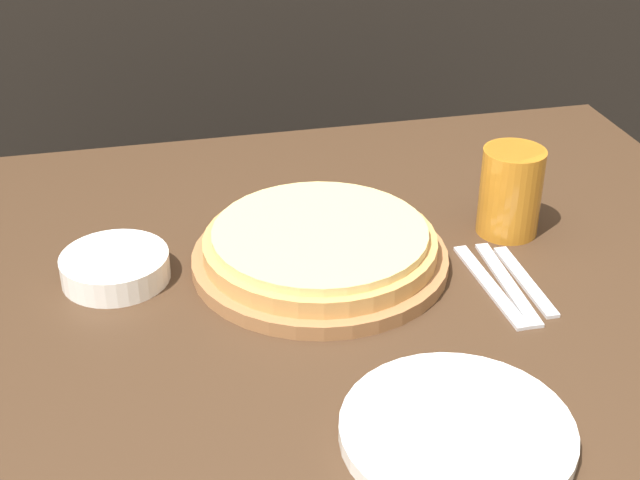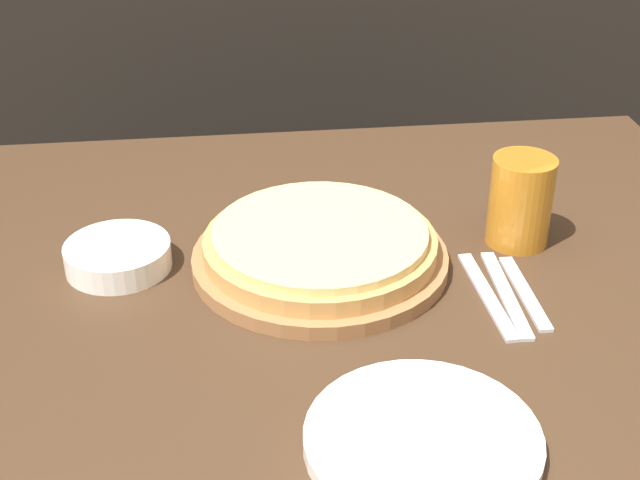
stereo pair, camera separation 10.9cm
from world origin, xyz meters
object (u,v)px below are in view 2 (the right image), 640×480
at_px(side_bowl, 118,256).
at_px(dinner_knife, 506,294).
at_px(beer_glass, 521,197).
at_px(spoon, 525,293).
at_px(pizza_on_board, 320,249).
at_px(dinner_plate, 422,440).
at_px(fork, 487,295).

xyz_separation_m(side_bowl, dinner_knife, (0.50, -0.13, -0.02)).
relative_size(beer_glass, spoon, 0.75).
xyz_separation_m(pizza_on_board, dinner_plate, (0.06, -0.36, -0.02)).
height_order(side_bowl, spoon, side_bowl).
bearing_deg(side_bowl, beer_glass, 0.55).
height_order(fork, dinner_knife, same).
relative_size(side_bowl, spoon, 0.83).
height_order(beer_glass, dinner_plate, beer_glass).
height_order(pizza_on_board, dinner_knife, pizza_on_board).
bearing_deg(dinner_knife, dinner_plate, -122.96).
bearing_deg(fork, beer_glass, 59.09).
xyz_separation_m(dinner_knife, spoon, (0.02, 0.00, 0.00)).
distance_m(side_bowl, fork, 0.49).
xyz_separation_m(beer_glass, fork, (-0.08, -0.14, -0.07)).
bearing_deg(pizza_on_board, beer_glass, 6.62).
xyz_separation_m(dinner_plate, dinner_knife, (0.17, 0.26, -0.01)).
relative_size(pizza_on_board, fork, 1.72).
height_order(dinner_knife, spoon, same).
height_order(dinner_plate, spoon, dinner_plate).
bearing_deg(side_bowl, dinner_plate, -49.66).
relative_size(side_bowl, dinner_knife, 0.71).
height_order(beer_glass, dinner_knife, beer_glass).
relative_size(beer_glass, fork, 0.64).
relative_size(dinner_plate, side_bowl, 1.71).
bearing_deg(spoon, dinner_knife, 180.00).
distance_m(fork, spoon, 0.05).
distance_m(side_bowl, dinner_knife, 0.52).
bearing_deg(spoon, beer_glass, 77.12).
distance_m(beer_glass, fork, 0.17).
distance_m(beer_glass, side_bowl, 0.56).
bearing_deg(beer_glass, fork, -120.91).
xyz_separation_m(beer_glass, side_bowl, (-0.56, -0.01, -0.05)).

